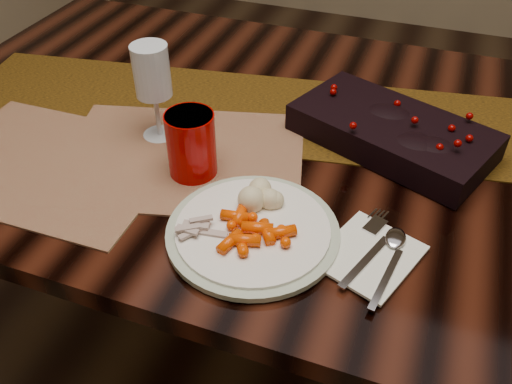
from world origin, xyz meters
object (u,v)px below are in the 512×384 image
(placemat_main, at_px, (182,157))
(mashed_potatoes, at_px, (266,194))
(napkin, at_px, (369,255))
(red_cup, at_px, (191,144))
(dining_table, at_px, (306,264))
(turkey_shreds, at_px, (200,228))
(dinner_plate, at_px, (253,231))
(baby_carrots, at_px, (258,232))
(centerpiece, at_px, (392,128))
(wine_glass, at_px, (155,93))

(placemat_main, xyz_separation_m, mashed_potatoes, (0.20, -0.09, 0.04))
(napkin, bearing_deg, red_cup, -176.21)
(dining_table, height_order, turkey_shreds, turkey_shreds)
(dinner_plate, relative_size, mashed_potatoes, 3.60)
(baby_carrots, xyz_separation_m, mashed_potatoes, (-0.02, 0.08, 0.01))
(dinner_plate, bearing_deg, centerpiece, 63.65)
(dining_table, height_order, mashed_potatoes, mashed_potatoes)
(mashed_potatoes, relative_size, wine_glass, 0.40)
(turkey_shreds, bearing_deg, centerpiece, 57.26)
(dinner_plate, xyz_separation_m, napkin, (0.19, 0.02, -0.01))
(centerpiece, relative_size, baby_carrots, 3.29)
(baby_carrots, height_order, mashed_potatoes, mashed_potatoes)
(turkey_shreds, relative_size, red_cup, 0.59)
(mashed_potatoes, relative_size, red_cup, 0.64)
(baby_carrots, bearing_deg, centerpiece, 66.83)
(dining_table, relative_size, centerpiece, 4.80)
(dining_table, bearing_deg, mashed_potatoes, -95.47)
(centerpiece, xyz_separation_m, red_cup, (-0.32, -0.21, 0.02))
(turkey_shreds, distance_m, red_cup, 0.18)
(centerpiece, relative_size, turkey_shreds, 5.29)
(turkey_shreds, height_order, wine_glass, wine_glass)
(dinner_plate, distance_m, red_cup, 0.21)
(centerpiece, height_order, wine_glass, wine_glass)
(dining_table, distance_m, wine_glass, 0.57)
(centerpiece, relative_size, mashed_potatoes, 4.84)
(dinner_plate, relative_size, wine_glass, 1.44)
(wine_glass, bearing_deg, dinner_plate, -36.72)
(dining_table, bearing_deg, dinner_plate, -94.37)
(baby_carrots, height_order, turkey_shreds, baby_carrots)
(placemat_main, xyz_separation_m, turkey_shreds, (0.13, -0.19, 0.03))
(dining_table, height_order, red_cup, red_cup)
(centerpiece, relative_size, dinner_plate, 1.34)
(placemat_main, bearing_deg, napkin, -34.25)
(centerpiece, bearing_deg, napkin, -86.27)
(baby_carrots, bearing_deg, dining_table, 88.46)
(napkin, bearing_deg, wine_glass, 177.88)
(dining_table, bearing_deg, wine_glass, -161.07)
(dinner_plate, height_order, napkin, dinner_plate)
(dinner_plate, bearing_deg, turkey_shreds, -152.53)
(napkin, bearing_deg, baby_carrots, -148.45)
(dinner_plate, height_order, red_cup, red_cup)
(baby_carrots, distance_m, turkey_shreds, 0.09)
(dinner_plate, height_order, turkey_shreds, turkey_shreds)
(centerpiece, height_order, mashed_potatoes, centerpiece)
(mashed_potatoes, distance_m, red_cup, 0.17)
(turkey_shreds, distance_m, napkin, 0.27)
(dining_table, distance_m, dinner_plate, 0.50)
(wine_glass, bearing_deg, napkin, -22.36)
(mashed_potatoes, bearing_deg, wine_glass, 152.30)
(napkin, bearing_deg, turkey_shreds, -147.80)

